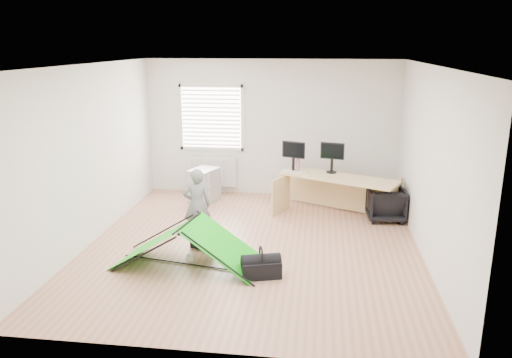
# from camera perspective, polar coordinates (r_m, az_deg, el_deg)

# --- Properties ---
(ground) EXTENTS (5.50, 5.50, 0.00)m
(ground) POSITION_cam_1_polar(r_m,az_deg,el_deg) (7.69, -0.39, -7.63)
(ground) COLOR #B1795E
(ground) RESTS_ON ground
(back_wall) EXTENTS (5.00, 0.02, 2.70)m
(back_wall) POSITION_cam_1_polar(r_m,az_deg,el_deg) (9.95, 1.75, 5.78)
(back_wall) COLOR silver
(back_wall) RESTS_ON ground
(window) EXTENTS (1.20, 0.06, 1.20)m
(window) POSITION_cam_1_polar(r_m,az_deg,el_deg) (10.07, -5.12, 6.99)
(window) COLOR silver
(window) RESTS_ON back_wall
(radiator) EXTENTS (1.00, 0.12, 0.60)m
(radiator) POSITION_cam_1_polar(r_m,az_deg,el_deg) (10.25, -5.03, 0.86)
(radiator) COLOR silver
(radiator) RESTS_ON back_wall
(desk) EXTENTS (2.15, 1.46, 0.70)m
(desk) POSITION_cam_1_polar(r_m,az_deg,el_deg) (9.04, 9.31, -1.91)
(desk) COLOR tan
(desk) RESTS_ON ground
(filing_cabinet) EXTENTS (0.59, 0.67, 0.65)m
(filing_cabinet) POSITION_cam_1_polar(r_m,az_deg,el_deg) (9.72, -5.95, -0.72)
(filing_cabinet) COLOR #A8AAAD
(filing_cabinet) RESTS_ON ground
(monitor_left) EXTENTS (0.44, 0.23, 0.41)m
(monitor_left) POSITION_cam_1_polar(r_m,az_deg,el_deg) (9.17, 4.30, 2.12)
(monitor_left) COLOR black
(monitor_left) RESTS_ON desk
(monitor_right) EXTENTS (0.44, 0.19, 0.41)m
(monitor_right) POSITION_cam_1_polar(r_m,az_deg,el_deg) (9.16, 8.67, 1.96)
(monitor_right) COLOR black
(monitor_right) RESTS_ON desk
(keyboard) EXTENTS (0.50, 0.24, 0.02)m
(keyboard) POSITION_cam_1_polar(r_m,az_deg,el_deg) (9.18, 4.40, 0.88)
(keyboard) COLOR beige
(keyboard) RESTS_ON desk
(thermos) EXTENTS (0.09, 0.09, 0.25)m
(thermos) POSITION_cam_1_polar(r_m,az_deg,el_deg) (9.19, 4.81, 1.63)
(thermos) COLOR #AE617D
(thermos) RESTS_ON desk
(office_chair) EXTENTS (0.66, 0.67, 0.58)m
(office_chair) POSITION_cam_1_polar(r_m,az_deg,el_deg) (8.97, 14.60, -2.78)
(office_chair) COLOR black
(office_chair) RESTS_ON ground
(person) EXTENTS (0.49, 0.39, 1.16)m
(person) POSITION_cam_1_polar(r_m,az_deg,el_deg) (7.76, -6.77, -2.96)
(person) COLOR slate
(person) RESTS_ON ground
(kite) EXTENTS (2.14, 1.22, 0.62)m
(kite) POSITION_cam_1_polar(r_m,az_deg,el_deg) (7.00, -7.77, -7.41)
(kite) COLOR #13B912
(kite) RESTS_ON ground
(storage_crate) EXTENTS (0.52, 0.43, 0.25)m
(storage_crate) POSITION_cam_1_polar(r_m,az_deg,el_deg) (9.52, 10.84, -2.53)
(storage_crate) COLOR silver
(storage_crate) RESTS_ON ground
(tote_bag) EXTENTS (0.34, 0.15, 0.40)m
(tote_bag) POSITION_cam_1_polar(r_m,az_deg,el_deg) (9.71, -6.11, -1.51)
(tote_bag) COLOR teal
(tote_bag) RESTS_ON ground
(laptop_bag) EXTENTS (0.38, 0.20, 0.27)m
(laptop_bag) POSITION_cam_1_polar(r_m,az_deg,el_deg) (7.58, -6.16, -6.96)
(laptop_bag) COLOR black
(laptop_bag) RESTS_ON ground
(white_box) EXTENTS (0.10, 0.10, 0.09)m
(white_box) POSITION_cam_1_polar(r_m,az_deg,el_deg) (7.23, -7.53, -8.93)
(white_box) COLOR silver
(white_box) RESTS_ON ground
(duffel_bag) EXTENTS (0.57, 0.40, 0.23)m
(duffel_bag) POSITION_cam_1_polar(r_m,az_deg,el_deg) (6.69, 0.58, -10.23)
(duffel_bag) COLOR black
(duffel_bag) RESTS_ON ground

